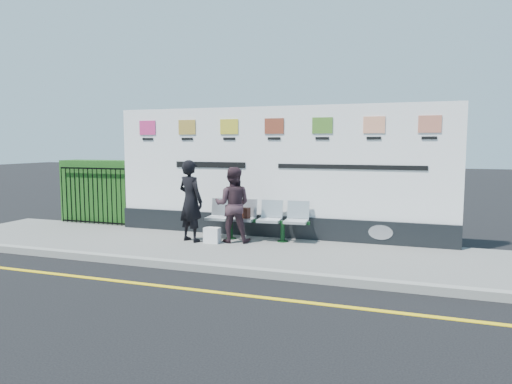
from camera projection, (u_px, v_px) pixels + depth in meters
ground at (175, 288)px, 7.21m from camera, size 80.00×80.00×0.00m
pavement at (234, 250)px, 9.55m from camera, size 14.00×3.00×0.12m
kerb at (203, 267)px, 8.14m from camera, size 14.00×0.18×0.14m
yellow_line at (175, 288)px, 7.21m from camera, size 14.00×0.10×0.01m
billboard at (275, 181)px, 10.52m from camera, size 8.00×0.30×3.00m
hedge at (104, 191)px, 12.62m from camera, size 2.35×0.70×1.70m
railing at (93, 196)px, 12.20m from camera, size 2.05×0.06×1.54m
bench at (256, 229)px, 10.19m from camera, size 2.33×0.74×0.49m
woman_left at (191, 201)px, 10.02m from camera, size 0.76×0.63×1.80m
woman_right at (233, 205)px, 9.95m from camera, size 0.92×0.78×1.65m
handbag_brown at (243, 213)px, 10.23m from camera, size 0.33×0.21×0.24m
carrier_bag_white at (212, 235)px, 9.91m from camera, size 0.34×0.20×0.34m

